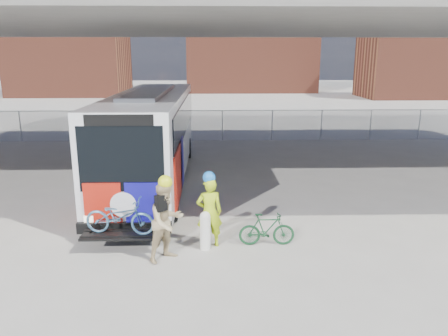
{
  "coord_description": "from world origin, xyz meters",
  "views": [
    {
      "loc": [
        0.39,
        -14.01,
        4.94
      ],
      "look_at": [
        0.75,
        -0.98,
        1.6
      ],
      "focal_mm": 35.0,
      "sensor_mm": 36.0,
      "label": 1
    }
  ],
  "objects_px": {
    "cyclist_hivis": "(209,211)",
    "cyclist_tan": "(166,221)",
    "bus": "(152,130)",
    "bike_parked": "(267,229)",
    "bollard": "(205,229)"
  },
  "relations": [
    {
      "from": "cyclist_hivis",
      "to": "cyclist_tan",
      "type": "relative_size",
      "value": 0.95
    },
    {
      "from": "cyclist_hivis",
      "to": "cyclist_tan",
      "type": "bearing_deg",
      "value": 25.48
    },
    {
      "from": "bus",
      "to": "cyclist_hivis",
      "type": "distance_m",
      "value": 6.81
    },
    {
      "from": "bike_parked",
      "to": "bollard",
      "type": "bearing_deg",
      "value": 97.0
    },
    {
      "from": "bollard",
      "to": "bike_parked",
      "type": "bearing_deg",
      "value": 6.89
    },
    {
      "from": "bollard",
      "to": "cyclist_hivis",
      "type": "height_order",
      "value": "cyclist_hivis"
    },
    {
      "from": "bus",
      "to": "bollard",
      "type": "distance_m",
      "value": 7.05
    },
    {
      "from": "cyclist_hivis",
      "to": "bike_parked",
      "type": "height_order",
      "value": "cyclist_hivis"
    },
    {
      "from": "cyclist_hivis",
      "to": "bike_parked",
      "type": "distance_m",
      "value": 1.63
    },
    {
      "from": "cyclist_tan",
      "to": "bike_parked",
      "type": "relative_size",
      "value": 1.46
    },
    {
      "from": "bollard",
      "to": "cyclist_tan",
      "type": "relative_size",
      "value": 0.48
    },
    {
      "from": "bollard",
      "to": "bus",
      "type": "bearing_deg",
      "value": 108.61
    },
    {
      "from": "cyclist_hivis",
      "to": "bike_parked",
      "type": "xyz_separation_m",
      "value": [
        1.53,
        0.0,
        -0.55
      ]
    },
    {
      "from": "cyclist_hivis",
      "to": "bike_parked",
      "type": "bearing_deg",
      "value": 169.2
    },
    {
      "from": "bollard",
      "to": "bike_parked",
      "type": "relative_size",
      "value": 0.7
    }
  ]
}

